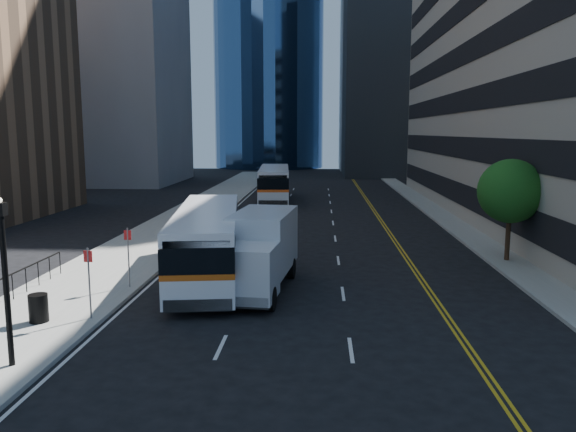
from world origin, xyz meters
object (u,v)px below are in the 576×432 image
object	(u,v)px
bus_rear	(274,183)
trash_can	(38,308)
street_tree	(511,191)
box_truck	(259,251)
bus_front	(208,241)
lamp_post	(5,275)

from	to	relation	value
bus_rear	trash_can	world-z (taller)	bus_rear
street_tree	bus_rear	world-z (taller)	street_tree
street_tree	box_truck	world-z (taller)	street_tree
box_truck	bus_front	bearing A→B (deg)	148.05
bus_front	box_truck	bearing A→B (deg)	-46.00
bus_front	box_truck	world-z (taller)	box_truck
street_tree	trash_can	size ratio (longest dim) A/B	5.30
lamp_post	trash_can	world-z (taller)	lamp_post
bus_rear	box_truck	distance (m)	30.70
trash_can	box_truck	bearing A→B (deg)	34.10
box_truck	bus_rear	bearing A→B (deg)	99.63
street_tree	bus_front	distance (m)	15.12
lamp_post	trash_can	bearing A→B (deg)	106.13
lamp_post	bus_front	distance (m)	10.93
bus_front	bus_rear	size ratio (longest dim) A/B	0.98
street_tree	trash_can	xyz separation A→B (m)	(-19.03, -10.45, -3.01)
lamp_post	street_tree	bearing A→B (deg)	37.87
bus_front	bus_rear	xyz separation A→B (m)	(0.70, 28.64, 0.04)
box_truck	trash_can	distance (m)	8.57
street_tree	lamp_post	distance (m)	22.82
lamp_post	bus_rear	xyz separation A→B (m)	(4.16, 38.96, -0.98)
box_truck	trash_can	world-z (taller)	box_truck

